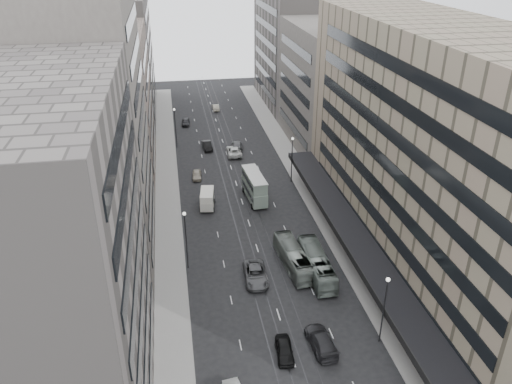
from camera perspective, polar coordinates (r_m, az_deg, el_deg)
ground at (r=58.08m, az=2.81°, el=-14.45°), size 220.00×220.00×0.00m
sidewalk_right at (r=91.35m, az=5.07°, el=2.02°), size 4.00×125.00×0.15m
sidewalk_left at (r=88.61m, az=-10.12°, el=0.86°), size 4.00×125.00×0.15m
department_store at (r=63.99m, az=20.62°, el=3.66°), size 19.20×60.00×30.00m
building_right_mid at (r=103.03m, az=8.50°, el=11.79°), size 15.00×28.00×24.00m
building_right_far at (r=130.69m, az=4.43°, el=16.08°), size 15.00×32.00×28.00m
building_left_a at (r=43.06m, az=-23.57°, el=-8.49°), size 15.00×28.00×30.00m
building_left_b at (r=65.97m, az=-19.35°, el=6.48°), size 15.00×26.00×34.00m
building_left_c at (r=92.79m, az=-16.77°, el=9.59°), size 15.00×28.00×25.00m
building_left_d at (r=124.33m, az=-15.49°, el=14.67°), size 15.00×38.00×28.00m
lamp_right_near at (r=53.81m, az=14.50°, el=-12.14°), size 0.44×0.44×8.32m
lamp_right_far at (r=86.54m, az=4.14°, el=4.31°), size 0.44×0.44×8.32m
lamp_left_near at (r=63.70m, az=-8.04°, el=-4.74°), size 0.44×0.44×8.32m
lamp_left_far at (r=102.89m, az=-9.23°, el=7.75°), size 0.44×0.44×8.32m
bus_near at (r=64.49m, az=6.93°, el=-8.15°), size 2.67×10.87×3.02m
bus_far at (r=65.51m, az=4.28°, el=-7.47°), size 3.28×10.48×2.87m
double_decker at (r=81.19m, az=-0.19°, el=0.69°), size 3.13×8.58×4.60m
panel_van at (r=79.57m, az=-5.60°, el=-0.76°), size 2.74×4.80×2.87m
sedan_0 at (r=53.75m, az=3.28°, el=-17.57°), size 2.08×4.38×1.44m
sedan_2 at (r=63.37m, az=-0.06°, el=-9.39°), size 3.07×6.10×1.66m
sedan_3 at (r=54.89m, az=7.45°, el=-16.48°), size 2.65×5.87×1.67m
sedan_4 at (r=90.02m, az=-6.77°, el=1.96°), size 1.87×4.05×1.35m
sedan_5 at (r=102.64m, az=-5.61°, el=5.30°), size 1.99×4.89×1.58m
sedan_6 at (r=99.48m, az=-2.53°, el=4.72°), size 2.97×6.11×1.67m
sedan_7 at (r=102.23m, az=-2.19°, el=5.32°), size 2.84×5.63×1.57m
sedan_8 at (r=117.41m, az=-8.03°, el=7.95°), size 2.11×4.47×1.48m
sedan_9 at (r=127.45m, az=-4.63°, el=9.63°), size 1.53×4.36×1.43m
pedestrian at (r=54.47m, az=19.41°, el=-18.12°), size 0.81×0.64×1.96m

